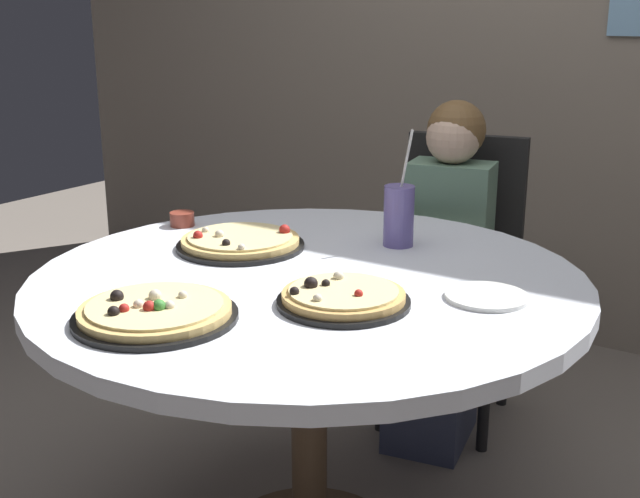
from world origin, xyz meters
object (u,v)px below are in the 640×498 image
at_px(pizza_cheese, 240,242).
at_px(plate_small, 487,296).
at_px(pizza_veggie, 343,297).
at_px(dining_table, 309,309).
at_px(diner_child, 441,292).
at_px(sauce_bowl, 182,219).
at_px(pizza_pepperoni, 155,312).
at_px(chair_wooden, 456,263).
at_px(soda_cup, 399,216).

distance_m(pizza_cheese, plate_small, 0.69).
bearing_deg(pizza_veggie, dining_table, 143.20).
relative_size(diner_child, sauce_bowl, 15.46).
bearing_deg(pizza_veggie, diner_child, 100.37).
bearing_deg(pizza_pepperoni, diner_child, 84.39).
relative_size(chair_wooden, diner_child, 0.88).
bearing_deg(diner_child, chair_wooden, 98.89).
height_order(diner_child, pizza_veggie, diner_child).
xyz_separation_m(pizza_veggie, sauce_bowl, (-0.72, 0.30, 0.00)).
height_order(pizza_veggie, pizza_pepperoni, pizza_veggie).
xyz_separation_m(pizza_cheese, pizza_pepperoni, (0.17, -0.49, 0.00)).
bearing_deg(diner_child, soda_cup, -82.83).
bearing_deg(chair_wooden, diner_child, -81.11).
xyz_separation_m(dining_table, pizza_veggie, (0.17, -0.13, 0.10)).
distance_m(dining_table, diner_child, 0.76).
relative_size(pizza_pepperoni, plate_small, 1.85).
height_order(chair_wooden, plate_small, chair_wooden).
distance_m(dining_table, soda_cup, 0.38).
bearing_deg(plate_small, diner_child, 120.85).
bearing_deg(pizza_cheese, pizza_veggie, -25.97).
bearing_deg(plate_small, dining_table, -170.44).
relative_size(chair_wooden, plate_small, 5.28).
xyz_separation_m(dining_table, chair_wooden, (-0.02, 0.92, -0.13)).
height_order(pizza_pepperoni, sauce_bowl, pizza_pepperoni).
xyz_separation_m(sauce_bowl, plate_small, (0.97, -0.10, -0.02)).
bearing_deg(dining_table, pizza_veggie, -36.80).
relative_size(chair_wooden, pizza_cheese, 2.84).
distance_m(pizza_veggie, soda_cup, 0.48).
bearing_deg(sauce_bowl, plate_small, -6.17).
bearing_deg(dining_table, diner_child, 89.02).
relative_size(dining_table, plate_small, 7.27).
xyz_separation_m(chair_wooden, soda_cup, (0.08, -0.59, 0.30)).
relative_size(chair_wooden, soda_cup, 3.10).
distance_m(dining_table, chair_wooden, 0.93).
bearing_deg(sauce_bowl, pizza_veggie, -22.72).
height_order(pizza_cheese, soda_cup, soda_cup).
xyz_separation_m(diner_child, sauce_bowl, (-0.56, -0.57, 0.29)).
height_order(dining_table, sauce_bowl, sauce_bowl).
xyz_separation_m(dining_table, soda_cup, (0.06, 0.33, 0.17)).
height_order(chair_wooden, pizza_cheese, chair_wooden).
bearing_deg(diner_child, pizza_veggie, -79.63).
xyz_separation_m(pizza_pepperoni, sauce_bowl, (-0.45, 0.58, 0.00)).
relative_size(dining_table, sauce_bowl, 18.69).
bearing_deg(dining_table, sauce_bowl, 162.47).
bearing_deg(pizza_pepperoni, pizza_veggie, 45.63).
bearing_deg(sauce_bowl, pizza_cheese, -17.25).
distance_m(soda_cup, sauce_bowl, 0.64).
xyz_separation_m(pizza_pepperoni, soda_cup, (0.16, 0.74, 0.06)).
bearing_deg(pizza_veggie, pizza_pepperoni, -134.37).
height_order(dining_table, plate_small, plate_small).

